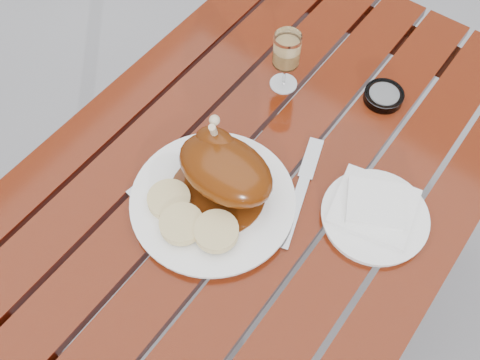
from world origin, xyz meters
name	(u,v)px	position (x,y,z in m)	size (l,w,h in m)	color
ground	(259,288)	(0.00, 0.00, 0.00)	(60.00, 60.00, 0.00)	slate
table	(263,238)	(0.00, 0.00, 0.38)	(0.80, 1.20, 0.75)	#68240C
dinner_plate	(213,201)	(-0.03, -0.15, 0.76)	(0.32, 0.32, 0.02)	white
roast_duck	(224,167)	(-0.03, -0.11, 0.82)	(0.20, 0.19, 0.14)	#4F2009
bread_dumplings	(189,218)	(-0.03, -0.21, 0.78)	(0.20, 0.11, 0.03)	#D8BD84
wine_glass	(286,62)	(-0.09, 0.18, 0.82)	(0.06, 0.06, 0.14)	tan
side_plate	(375,217)	(0.24, 0.01, 0.76)	(0.20, 0.20, 0.02)	white
napkin	(374,207)	(0.23, 0.02, 0.77)	(0.15, 0.14, 0.01)	white
ashtray	(384,96)	(0.11, 0.28, 0.76)	(0.09, 0.09, 0.02)	#B2B7BC
fork	(161,170)	(-0.16, -0.15, 0.75)	(0.02, 0.17, 0.01)	gray
knife	(298,199)	(0.10, -0.05, 0.75)	(0.02, 0.22, 0.01)	gray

